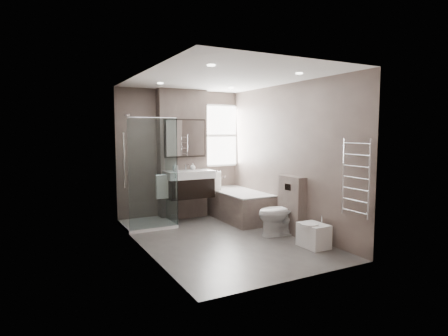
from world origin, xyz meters
TOP-DOWN VIEW (x-y plane):
  - room at (0.00, 0.00)m, footprint 2.70×3.90m
  - vanity_pier at (0.00, 1.77)m, footprint 1.00×0.25m
  - vanity at (0.00, 1.43)m, footprint 0.95×0.47m
  - mirror_cabinet at (0.00, 1.61)m, footprint 0.86×0.08m
  - towel_left at (-0.56, 1.40)m, footprint 0.24×0.06m
  - towel_right at (0.56, 1.40)m, footprint 0.24×0.06m
  - shower_enclosure at (-0.75, 1.35)m, footprint 0.90×0.90m
  - bathtub at (0.92, 1.10)m, footprint 0.75×1.60m
  - window at (0.90, 1.88)m, footprint 0.98×0.06m
  - toilet at (0.97, -0.23)m, footprint 0.80×0.52m
  - cistern_box at (1.21, -0.25)m, footprint 0.19×0.55m
  - bidet at (1.01, -1.03)m, footprint 0.40×0.45m
  - towel_radiator at (1.25, -1.60)m, footprint 0.03×0.49m
  - soap_bottle_a at (-0.29, 1.41)m, footprint 0.08×0.08m
  - soap_bottle_b at (0.12, 1.53)m, footprint 0.11×0.11m

SIDE VIEW (x-z plane):
  - bidet at x=1.01m, z-range -0.05..0.43m
  - bathtub at x=0.92m, z-range 0.03..0.60m
  - toilet at x=0.97m, z-range 0.00..0.77m
  - shower_enclosure at x=-0.75m, z-range -0.51..1.49m
  - cistern_box at x=1.21m, z-range 0.00..1.00m
  - towel_left at x=-0.56m, z-range 0.50..0.94m
  - towel_right at x=0.56m, z-range 0.50..0.94m
  - vanity at x=0.00m, z-range 0.41..1.07m
  - soap_bottle_b at x=0.12m, z-range 1.00..1.14m
  - soap_bottle_a at x=-0.29m, z-range 1.00..1.17m
  - towel_radiator at x=1.25m, z-range 0.57..1.67m
  - room at x=0.00m, z-range -0.05..2.65m
  - vanity_pier at x=0.00m, z-range 0.00..2.60m
  - mirror_cabinet at x=0.00m, z-range 1.25..2.01m
  - window at x=0.90m, z-range 1.01..2.34m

